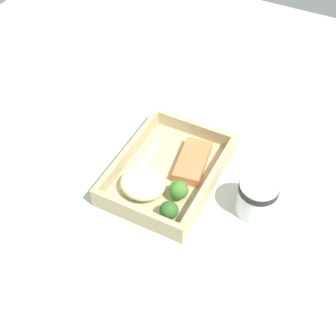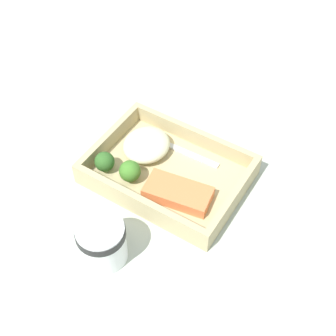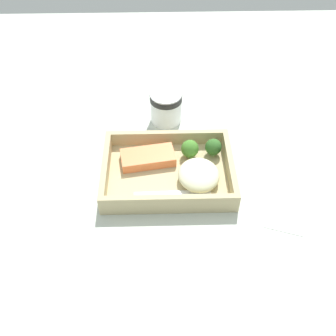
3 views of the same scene
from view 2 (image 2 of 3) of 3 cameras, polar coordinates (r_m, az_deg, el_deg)
ground_plane at (r=87.93cm, az=0.00°, el=-1.57°), size 160.00×160.00×2.00cm
takeout_tray at (r=86.69cm, az=0.00°, el=-0.90°), size 27.80×20.24×1.20cm
tray_rim at (r=84.93cm, az=0.00°, el=0.09°), size 27.80×20.24×3.40cm
salmon_fillet at (r=82.01cm, az=1.22°, el=-3.05°), size 12.49×7.56×2.21cm
mashed_potatoes at (r=88.59cm, az=-2.64°, el=2.84°), size 8.65×9.52×3.69cm
broccoli_floret_1 at (r=85.86cm, az=-7.74°, el=0.74°), size 3.70×3.70×4.17cm
broccoli_floret_2 at (r=83.74cm, az=-4.66°, el=-0.42°), size 3.93×3.93×4.39cm
fork at (r=90.09cm, az=1.04°, el=2.41°), size 15.84×2.28×0.44cm
paper_cup at (r=74.60cm, az=-7.93°, el=-8.86°), size 7.83×7.83×7.90cm
receipt_slip at (r=102.21cm, az=-9.05°, el=7.61°), size 11.47×15.52×0.24cm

